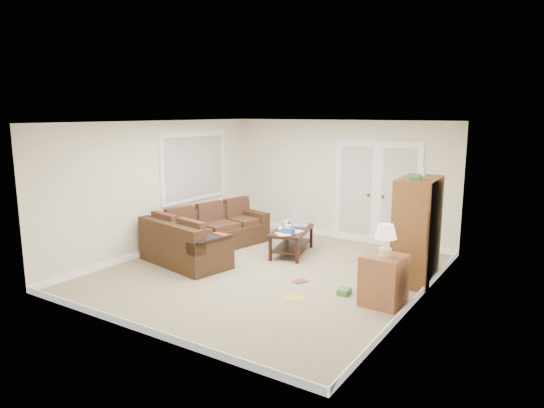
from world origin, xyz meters
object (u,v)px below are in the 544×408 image
Objects in this scene: sectional_sofa at (204,238)px; side_cabinet at (384,276)px; coffee_table at (292,240)px; tv_armoire at (417,229)px.

side_cabinet reaches higher than sectional_sofa.
sectional_sofa is at bearing -161.33° from coffee_table.
sectional_sofa is 3.90m from tv_armoire.
side_cabinet is (2.33, -1.44, 0.15)m from coffee_table.
coffee_table is 2.74m from side_cabinet.
tv_armoire is 1.30m from side_cabinet.
tv_armoire is (2.40, -0.22, 0.57)m from coffee_table.
tv_armoire reaches higher than sectional_sofa.
sectional_sofa is at bearing 175.52° from side_cabinet.
side_cabinet is (3.72, -0.52, 0.10)m from sectional_sofa.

